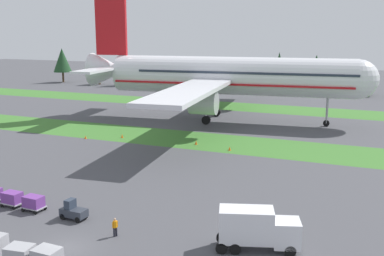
{
  "coord_description": "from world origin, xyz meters",
  "views": [
    {
      "loc": [
        23.97,
        -29.62,
        18.09
      ],
      "look_at": [
        -1.86,
        32.14,
        4.0
      ],
      "focal_mm": 43.77,
      "sensor_mm": 36.0,
      "label": 1
    }
  ],
  "objects": [
    {
      "name": "cargo_dolly_lead",
      "position": [
        -8.24,
        5.62,
        0.92
      ],
      "size": [
        2.26,
        1.59,
        1.55
      ],
      "rotation": [
        0.0,
        0.0,
        -1.61
      ],
      "color": "#A3A3A8",
      "rests_on": "ground"
    },
    {
      "name": "grass_strip_near",
      "position": [
        0.0,
        40.77,
        0.0
      ],
      "size": [
        320.0,
        12.1,
        0.01
      ],
      "primitive_type": "cube",
      "color": "#3D752D",
      "rests_on": "ground"
    },
    {
      "name": "taxiway_marker_1",
      "position": [
        -22.4,
        34.5,
        0.29
      ],
      "size": [
        0.44,
        0.44,
        0.57
      ],
      "primitive_type": "cone",
      "color": "orange",
      "rests_on": "ground"
    },
    {
      "name": "catering_truck",
      "position": [
        14.96,
        6.0,
        1.95
      ],
      "size": [
        7.33,
        4.34,
        3.58
      ],
      "rotation": [
        0.0,
        0.0,
        -1.26
      ],
      "color": "silver",
      "rests_on": "ground"
    },
    {
      "name": "ground_plane",
      "position": [
        0.0,
        0.0,
        0.0
      ],
      "size": [
        400.0,
        400.0,
        0.0
      ],
      "primitive_type": "plane",
      "color": "#47474C"
    },
    {
      "name": "grass_strip_far",
      "position": [
        0.0,
        76.97,
        0.0
      ],
      "size": [
        320.0,
        12.1,
        0.01
      ],
      "primitive_type": "cube",
      "color": "#3D752D",
      "rests_on": "ground"
    },
    {
      "name": "airliner",
      "position": [
        -5.84,
        58.73,
        9.18
      ],
      "size": [
        57.88,
        71.94,
        25.57
      ],
      "rotation": [
        0.0,
        0.0,
        -1.45
      ],
      "color": "silver",
      "rests_on": "ground"
    },
    {
      "name": "baggage_tug",
      "position": [
        -3.22,
        5.41,
        0.81
      ],
      "size": [
        2.65,
        1.41,
        1.97
      ],
      "rotation": [
        0.0,
        0.0,
        -1.61
      ],
      "color": "#2D333D",
      "rests_on": "ground"
    },
    {
      "name": "ground_crew_marshaller",
      "position": [
        2.64,
        3.62,
        0.95
      ],
      "size": [
        0.36,
        0.51,
        1.74
      ],
      "rotation": [
        0.0,
        0.0,
        1.08
      ],
      "color": "black",
      "rests_on": "ground"
    },
    {
      "name": "taxiway_marker_0",
      "position": [
        -17.08,
        37.56,
        0.33
      ],
      "size": [
        0.44,
        0.44,
        0.66
      ],
      "primitive_type": "cone",
      "color": "orange",
      "rests_on": "ground"
    },
    {
      "name": "taxiway_marker_2",
      "position": [
        -3.59,
        37.97,
        0.34
      ],
      "size": [
        0.44,
        0.44,
        0.68
      ],
      "primitive_type": "cone",
      "color": "orange",
      "rests_on": "ground"
    },
    {
      "name": "distant_tree_line",
      "position": [
        -13.25,
        106.03,
        6.66
      ],
      "size": [
        165.35,
        11.49,
        11.81
      ],
      "color": "#4C3823",
      "rests_on": "ground"
    },
    {
      "name": "taxiway_marker_3",
      "position": [
        2.55,
        36.52,
        0.31
      ],
      "size": [
        0.44,
        0.44,
        0.61
      ],
      "primitive_type": "cone",
      "color": "orange",
      "rests_on": "ground"
    },
    {
      "name": "uld_container_2",
      "position": [
        -1.5,
        -3.68,
        0.78
      ],
      "size": [
        2.2,
        1.86,
        1.56
      ],
      "primitive_type": "cube",
      "rotation": [
        0.0,
        0.0,
        0.14
      ],
      "color": "#A3A3A8",
      "rests_on": "ground"
    },
    {
      "name": "cargo_dolly_second",
      "position": [
        -11.14,
        5.73,
        0.92
      ],
      "size": [
        2.26,
        1.59,
        1.55
      ],
      "rotation": [
        0.0,
        0.0,
        -1.61
      ],
      "color": "#A3A3A8",
      "rests_on": "ground"
    }
  ]
}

